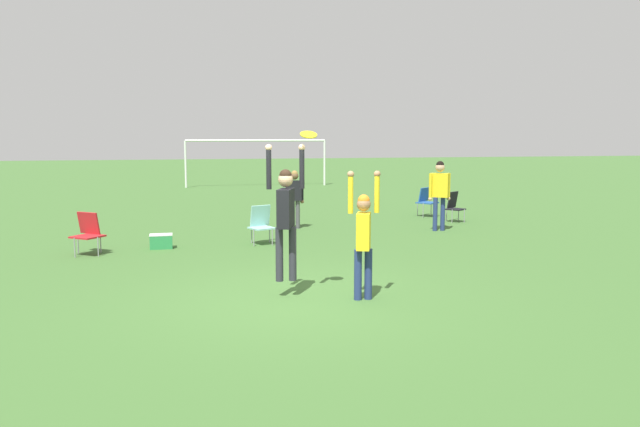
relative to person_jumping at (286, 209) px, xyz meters
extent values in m
plane|color=#3D662D|center=(0.12, -0.17, -1.40)|extent=(120.00, 120.00, 0.00)
cylinder|color=#2D2D38|center=(-0.11, 0.00, -0.72)|extent=(0.12, 0.12, 0.85)
cylinder|color=#2D2D38|center=(0.11, 0.00, -0.72)|extent=(0.12, 0.12, 0.85)
cube|color=black|center=(0.00, 0.00, 0.01)|extent=(0.36, 0.51, 0.60)
sphere|color=tan|center=(0.00, 0.00, 0.46)|extent=(0.23, 0.23, 0.23)
sphere|color=black|center=(0.00, 0.00, 0.52)|extent=(0.20, 0.20, 0.20)
cylinder|color=black|center=(-0.26, 0.00, 0.63)|extent=(0.08, 0.08, 0.64)
sphere|color=tan|center=(-0.26, 0.00, 0.95)|extent=(0.10, 0.10, 0.10)
cylinder|color=black|center=(0.26, 0.00, 0.63)|extent=(0.08, 0.08, 0.64)
sphere|color=tan|center=(0.26, 0.00, 0.95)|extent=(0.10, 0.10, 0.10)
cylinder|color=navy|center=(1.05, -0.44, -1.00)|extent=(0.12, 0.12, 0.79)
cylinder|color=navy|center=(1.22, -0.44, -1.00)|extent=(0.12, 0.12, 0.79)
cube|color=yellow|center=(1.13, -0.44, -0.32)|extent=(0.32, 0.42, 0.56)
sphere|color=#9E704C|center=(1.13, -0.44, 0.09)|extent=(0.21, 0.21, 0.21)
sphere|color=orange|center=(1.13, -0.44, 0.15)|extent=(0.18, 0.18, 0.18)
cylinder|color=yellow|center=(0.92, -0.44, 0.26)|extent=(0.08, 0.08, 0.59)
sphere|color=#9E704C|center=(0.92, -0.44, 0.55)|extent=(0.10, 0.10, 0.10)
cylinder|color=yellow|center=(1.34, -0.44, 0.26)|extent=(0.08, 0.08, 0.59)
sphere|color=#9E704C|center=(1.34, -0.44, 0.55)|extent=(0.10, 0.10, 0.10)
cylinder|color=yellow|center=(0.34, -0.14, 1.15)|extent=(0.27, 0.25, 0.12)
cylinder|color=gray|center=(0.05, 4.65, -1.20)|extent=(0.02, 0.02, 0.40)
cylinder|color=gray|center=(0.48, 4.65, -1.20)|extent=(0.02, 0.02, 0.40)
cylinder|color=gray|center=(0.05, 5.08, -1.20)|extent=(0.02, 0.02, 0.40)
cylinder|color=gray|center=(0.48, 5.08, -1.20)|extent=(0.02, 0.02, 0.40)
cube|color=#8CC6C1|center=(0.27, 4.86, -1.01)|extent=(0.66, 0.66, 0.04)
cube|color=#8CC6C1|center=(0.27, 5.10, -0.75)|extent=(0.51, 0.31, 0.50)
cylinder|color=gray|center=(5.80, 8.51, -1.17)|extent=(0.02, 0.02, 0.46)
cylinder|color=gray|center=(6.26, 8.51, -1.17)|extent=(0.02, 0.02, 0.46)
cylinder|color=gray|center=(5.80, 8.97, -1.17)|extent=(0.02, 0.02, 0.46)
cylinder|color=gray|center=(6.26, 8.97, -1.17)|extent=(0.02, 0.02, 0.46)
cube|color=#235193|center=(6.03, 8.74, -0.96)|extent=(0.76, 0.76, 0.04)
cube|color=#235193|center=(6.03, 8.99, -0.72)|extent=(0.50, 0.42, 0.44)
cylinder|color=gray|center=(-3.76, 4.14, -1.19)|extent=(0.02, 0.02, 0.42)
cylinder|color=gray|center=(-3.30, 4.14, -1.19)|extent=(0.02, 0.02, 0.42)
cylinder|color=gray|center=(-3.76, 4.61, -1.19)|extent=(0.02, 0.02, 0.42)
cylinder|color=gray|center=(-3.30, 4.61, -1.19)|extent=(0.02, 0.02, 0.42)
cube|color=#B21E23|center=(-3.53, 4.37, -1.00)|extent=(0.77, 0.77, 0.04)
cube|color=#B21E23|center=(-3.53, 4.63, -0.74)|extent=(0.50, 0.43, 0.48)
cylinder|color=gray|center=(6.15, 7.17, -1.20)|extent=(0.02, 0.02, 0.40)
cylinder|color=gray|center=(6.54, 7.17, -1.20)|extent=(0.02, 0.02, 0.40)
cylinder|color=gray|center=(6.15, 7.56, -1.20)|extent=(0.02, 0.02, 0.40)
cylinder|color=gray|center=(6.54, 7.56, -1.20)|extent=(0.02, 0.02, 0.40)
cube|color=black|center=(6.35, 7.37, -1.02)|extent=(0.64, 0.64, 0.04)
cube|color=black|center=(6.35, 7.58, -0.75)|extent=(0.44, 0.36, 0.49)
cylinder|color=#4C4C51|center=(1.40, 7.16, -1.01)|extent=(0.12, 0.12, 0.77)
cylinder|color=#4C4C51|center=(1.57, 7.16, -1.01)|extent=(0.12, 0.12, 0.77)
cube|color=black|center=(1.49, 7.16, -0.35)|extent=(0.39, 0.24, 0.55)
sphere|color=brown|center=(1.49, 7.16, 0.05)|extent=(0.21, 0.21, 0.21)
sphere|color=olive|center=(1.49, 7.16, 0.11)|extent=(0.18, 0.18, 0.18)
cylinder|color=black|center=(1.28, 7.16, -0.37)|extent=(0.08, 0.08, 0.58)
sphere|color=brown|center=(1.28, 7.16, -0.66)|extent=(0.10, 0.10, 0.10)
cylinder|color=black|center=(1.69, 7.16, -0.37)|extent=(0.08, 0.08, 0.58)
sphere|color=brown|center=(1.69, 7.16, -0.66)|extent=(0.10, 0.10, 0.10)
cylinder|color=navy|center=(5.07, 5.89, -0.94)|extent=(0.12, 0.12, 0.90)
cylinder|color=navy|center=(5.28, 5.89, -0.94)|extent=(0.12, 0.12, 0.90)
cube|color=yellow|center=(5.17, 5.89, -0.17)|extent=(0.50, 0.45, 0.64)
sphere|color=tan|center=(5.17, 5.89, 0.30)|extent=(0.24, 0.24, 0.24)
sphere|color=black|center=(5.17, 5.89, 0.37)|extent=(0.21, 0.21, 0.21)
cylinder|color=yellow|center=(4.91, 5.89, -0.19)|extent=(0.08, 0.08, 0.68)
sphere|color=tan|center=(4.91, 5.89, -0.53)|extent=(0.10, 0.10, 0.10)
cylinder|color=yellow|center=(5.44, 5.89, -0.19)|extent=(0.08, 0.08, 0.68)
sphere|color=tan|center=(5.44, 5.89, -0.53)|extent=(0.10, 0.10, 0.10)
cube|color=#2D8C4C|center=(-2.02, 4.83, -1.25)|extent=(0.49, 0.32, 0.30)
cube|color=silver|center=(-2.02, 4.83, -1.08)|extent=(0.50, 0.33, 0.02)
cylinder|color=white|center=(-1.20, 21.77, -0.25)|extent=(0.10, 0.10, 2.30)
cylinder|color=white|center=(5.80, 21.77, -0.25)|extent=(0.10, 0.10, 2.30)
cylinder|color=white|center=(2.30, 21.77, 0.90)|extent=(7.00, 0.10, 0.10)
camera|label=1|loc=(-1.64, -9.50, 1.13)|focal=35.00mm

